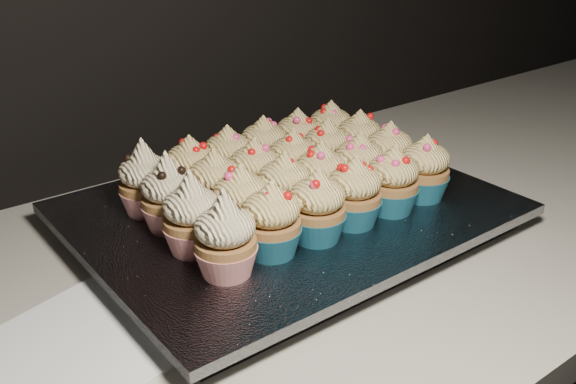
{
  "coord_description": "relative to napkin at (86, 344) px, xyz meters",
  "views": [
    {
      "loc": [
        -0.58,
        1.17,
        1.28
      ],
      "look_at": [
        -0.15,
        1.73,
        0.95
      ],
      "focal_mm": 40.0,
      "sensor_mm": 36.0,
      "label": 1
    }
  ],
  "objects": [
    {
      "name": "worktop",
      "position": [
        0.44,
        0.04,
        -0.02
      ],
      "size": [
        2.44,
        0.64,
        0.04
      ],
      "primitive_type": "cube",
      "color": "beige",
      "rests_on": "cabinet"
    },
    {
      "name": "napkin",
      "position": [
        0.0,
        0.0,
        0.0
      ],
      "size": [
        0.21,
        0.21,
        0.0
      ],
      "primitive_type": "cube",
      "rotation": [
        0.0,
        0.0,
        0.28
      ],
      "color": "white",
      "rests_on": "worktop"
    },
    {
      "name": "baking_tray",
      "position": [
        0.29,
        0.07,
        0.01
      ],
      "size": [
        0.46,
        0.35,
        0.02
      ],
      "primitive_type": "cube",
      "rotation": [
        0.0,
        0.0,
        0.0
      ],
      "color": "black",
      "rests_on": "worktop"
    },
    {
      "name": "foil_lining",
      "position": [
        0.29,
        0.07,
        0.03
      ],
      "size": [
        0.5,
        0.39,
        0.01
      ],
      "primitive_type": "cube",
      "rotation": [
        0.0,
        0.0,
        0.0
      ],
      "color": "silver",
      "rests_on": "baking_tray"
    },
    {
      "name": "cupcake_0",
      "position": [
        0.14,
        -0.02,
        0.07
      ],
      "size": [
        0.06,
        0.06,
        0.1
      ],
      "color": "red",
      "rests_on": "foil_lining"
    },
    {
      "name": "cupcake_1",
      "position": [
        0.2,
        -0.02,
        0.07
      ],
      "size": [
        0.06,
        0.06,
        0.08
      ],
      "color": "#1B6481",
      "rests_on": "foil_lining"
    },
    {
      "name": "cupcake_2",
      "position": [
        0.26,
        -0.02,
        0.07
      ],
      "size": [
        0.06,
        0.06,
        0.08
      ],
      "color": "#1B6481",
      "rests_on": "foil_lining"
    },
    {
      "name": "cupcake_3",
      "position": [
        0.32,
        -0.02,
        0.07
      ],
      "size": [
        0.06,
        0.06,
        0.08
      ],
      "color": "#1B6481",
      "rests_on": "foil_lining"
    },
    {
      "name": "cupcake_4",
      "position": [
        0.37,
        -0.02,
        0.07
      ],
      "size": [
        0.06,
        0.06,
        0.08
      ],
      "color": "#1B6481",
      "rests_on": "foil_lining"
    },
    {
      "name": "cupcake_5",
      "position": [
        0.43,
        -0.02,
        0.07
      ],
      "size": [
        0.06,
        0.06,
        0.08
      ],
      "color": "#1B6481",
      "rests_on": "foil_lining"
    },
    {
      "name": "cupcake_6",
      "position": [
        0.14,
        0.04,
        0.07
      ],
      "size": [
        0.06,
        0.06,
        0.1
      ],
      "color": "red",
      "rests_on": "foil_lining"
    },
    {
      "name": "cupcake_7",
      "position": [
        0.2,
        0.04,
        0.07
      ],
      "size": [
        0.06,
        0.06,
        0.08
      ],
      "color": "#1B6481",
      "rests_on": "foil_lining"
    },
    {
      "name": "cupcake_8",
      "position": [
        0.26,
        0.04,
        0.07
      ],
      "size": [
        0.06,
        0.06,
        0.08
      ],
      "color": "#1B6481",
      "rests_on": "foil_lining"
    },
    {
      "name": "cupcake_9",
      "position": [
        0.31,
        0.04,
        0.07
      ],
      "size": [
        0.06,
        0.06,
        0.08
      ],
      "color": "#1B6481",
      "rests_on": "foil_lining"
    },
    {
      "name": "cupcake_10",
      "position": [
        0.37,
        0.04,
        0.07
      ],
      "size": [
        0.06,
        0.06,
        0.08
      ],
      "color": "#1B6481",
      "rests_on": "foil_lining"
    },
    {
      "name": "cupcake_11",
      "position": [
        0.43,
        0.04,
        0.07
      ],
      "size": [
        0.06,
        0.06,
        0.08
      ],
      "color": "#1B6481",
      "rests_on": "foil_lining"
    },
    {
      "name": "cupcake_12",
      "position": [
        0.14,
        0.1,
        0.07
      ],
      "size": [
        0.06,
        0.06,
        0.1
      ],
      "color": "red",
      "rests_on": "foil_lining"
    },
    {
      "name": "cupcake_13",
      "position": [
        0.2,
        0.1,
        0.07
      ],
      "size": [
        0.06,
        0.06,
        0.08
      ],
      "color": "#1B6481",
      "rests_on": "foil_lining"
    },
    {
      "name": "cupcake_14",
      "position": [
        0.26,
        0.1,
        0.07
      ],
      "size": [
        0.06,
        0.06,
        0.08
      ],
      "color": "#1B6481",
      "rests_on": "foil_lining"
    },
    {
      "name": "cupcake_15",
      "position": [
        0.32,
        0.09,
        0.07
      ],
      "size": [
        0.06,
        0.06,
        0.08
      ],
      "color": "#1B6481",
      "rests_on": "foil_lining"
    },
    {
      "name": "cupcake_16",
      "position": [
        0.38,
        0.1,
        0.07
      ],
      "size": [
        0.06,
        0.06,
        0.08
      ],
      "color": "#1B6481",
      "rests_on": "foil_lining"
    },
    {
      "name": "cupcake_17",
      "position": [
        0.43,
        0.1,
        0.07
      ],
      "size": [
        0.06,
        0.06,
        0.08
      ],
      "color": "#1B6481",
      "rests_on": "foil_lining"
    },
    {
      "name": "cupcake_18",
      "position": [
        0.14,
        0.15,
        0.07
      ],
      "size": [
        0.06,
        0.06,
        0.1
      ],
      "color": "red",
      "rests_on": "foil_lining"
    },
    {
      "name": "cupcake_19",
      "position": [
        0.2,
        0.15,
        0.07
      ],
      "size": [
        0.06,
        0.06,
        0.08
      ],
      "color": "#1B6481",
      "rests_on": "foil_lining"
    },
    {
      "name": "cupcake_20",
      "position": [
        0.26,
        0.16,
        0.07
      ],
      "size": [
        0.06,
        0.06,
        0.08
      ],
      "color": "#1B6481",
      "rests_on": "foil_lining"
    },
    {
      "name": "cupcake_21",
      "position": [
        0.32,
        0.16,
        0.07
      ],
      "size": [
        0.06,
        0.06,
        0.08
      ],
      "color": "#1B6481",
      "rests_on": "foil_lining"
    },
    {
      "name": "cupcake_22",
      "position": [
        0.37,
        0.16,
        0.07
      ],
      "size": [
        0.06,
        0.06,
        0.08
      ],
      "color": "#1B6481",
      "rests_on": "foil_lining"
    },
    {
      "name": "cupcake_23",
      "position": [
        0.43,
        0.15,
        0.07
      ],
      "size": [
        0.06,
        0.06,
        0.08
      ],
      "color": "#1B6481",
      "rests_on": "foil_lining"
    }
  ]
}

